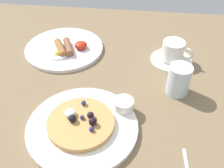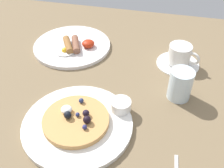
% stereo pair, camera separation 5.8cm
% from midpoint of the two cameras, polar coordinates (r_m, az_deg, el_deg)
% --- Properties ---
extents(ground_plane, '(1.74, 1.12, 0.03)m').
position_cam_midpoint_polar(ground_plane, '(0.75, -4.63, -3.74)').
color(ground_plane, '#766246').
extents(pancake_plate, '(0.27, 0.27, 0.01)m').
position_cam_midpoint_polar(pancake_plate, '(0.66, -8.98, -9.30)').
color(pancake_plate, white).
rests_on(pancake_plate, ground_plane).
extents(pancake_with_berries, '(0.16, 0.16, 0.03)m').
position_cam_midpoint_polar(pancake_with_berries, '(0.65, -9.41, -8.36)').
color(pancake_with_berries, tan).
rests_on(pancake_with_berries, pancake_plate).
extents(syrup_ramekin, '(0.05, 0.05, 0.03)m').
position_cam_midpoint_polar(syrup_ramekin, '(0.68, 0.08, -4.51)').
color(syrup_ramekin, white).
rests_on(syrup_ramekin, pancake_plate).
extents(breakfast_plate, '(0.27, 0.27, 0.01)m').
position_cam_midpoint_polar(breakfast_plate, '(0.94, -12.10, 7.54)').
color(breakfast_plate, white).
rests_on(breakfast_plate, ground_plane).
extents(fried_breakfast, '(0.12, 0.11, 0.03)m').
position_cam_midpoint_polar(fried_breakfast, '(0.91, -11.48, 7.64)').
color(fried_breakfast, brown).
rests_on(fried_breakfast, breakfast_plate).
extents(coffee_saucer, '(0.14, 0.14, 0.01)m').
position_cam_midpoint_polar(coffee_saucer, '(0.89, 10.94, 5.24)').
color(coffee_saucer, white).
rests_on(coffee_saucer, ground_plane).
extents(coffee_cup, '(0.10, 0.07, 0.06)m').
position_cam_midpoint_polar(coffee_cup, '(0.86, 11.36, 7.15)').
color(coffee_cup, white).
rests_on(coffee_cup, coffee_saucer).
extents(water_glass, '(0.06, 0.06, 0.09)m').
position_cam_midpoint_polar(water_glass, '(0.74, 12.16, 0.83)').
color(water_glass, silver).
rests_on(water_glass, ground_plane).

